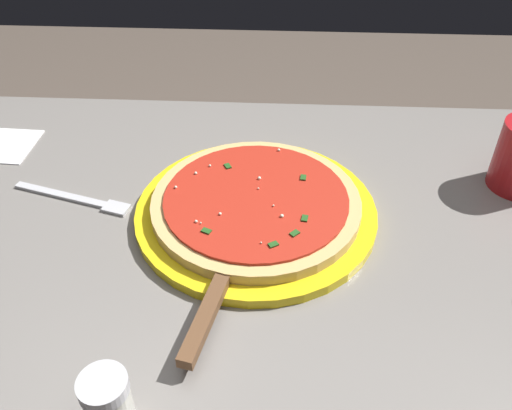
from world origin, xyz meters
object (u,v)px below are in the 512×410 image
(pizza_server, at_px, (218,291))
(serving_plate, at_px, (256,212))
(pizza, at_px, (256,203))
(parmesan_shaker, at_px, (109,404))
(fork, at_px, (78,199))

(pizza_server, bearing_deg, serving_plate, -102.96)
(serving_plate, height_order, pizza, pizza)
(pizza, height_order, parmesan_shaker, parmesan_shaker)
(pizza, bearing_deg, fork, -4.68)
(pizza, distance_m, pizza_server, 0.16)
(serving_plate, distance_m, fork, 0.26)
(pizza, relative_size, fork, 1.57)
(serving_plate, bearing_deg, fork, -4.68)
(pizza, height_order, fork, pizza)
(fork, bearing_deg, parmesan_shaker, 112.53)
(pizza_server, distance_m, fork, 0.29)
(pizza_server, relative_size, fork, 1.22)
(parmesan_shaker, bearing_deg, pizza, -110.83)
(pizza, distance_m, parmesan_shaker, 0.34)
(pizza_server, bearing_deg, parmesan_shaker, 62.03)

